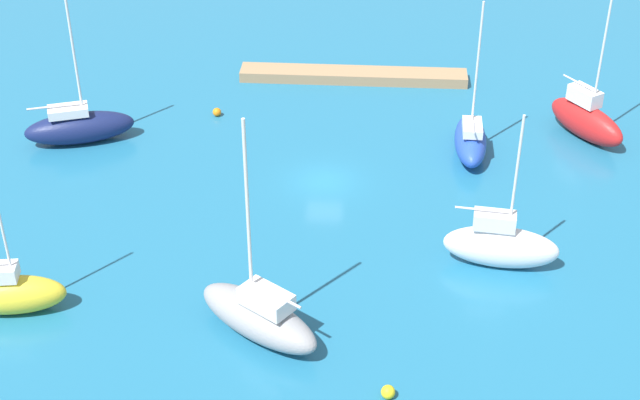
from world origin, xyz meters
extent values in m
plane|color=#1E668C|center=(0.00, 0.00, 0.00)|extent=(160.00, 160.00, 0.00)
cube|color=#997A56|center=(-1.35, -16.08, 0.42)|extent=(18.56, 2.29, 0.84)
ellipsoid|color=gray|center=(2.53, 15.87, 1.12)|extent=(7.85, 6.60, 2.24)
cube|color=silver|center=(2.02, 16.23, 2.72)|extent=(3.18, 2.88, 0.94)
cylinder|color=silver|center=(2.85, 15.65, 7.58)|extent=(0.19, 0.19, 10.67)
cylinder|color=silver|center=(1.47, 16.62, 3.34)|extent=(2.84, 2.07, 0.15)
ellipsoid|color=#2347B2|center=(-10.06, -4.48, 1.04)|extent=(2.42, 6.85, 2.09)
cube|color=silver|center=(-10.04, -3.94, 2.39)|extent=(1.40, 2.48, 0.61)
cylinder|color=silver|center=(-10.07, -4.82, 6.66)|extent=(0.16, 0.16, 9.15)
cylinder|color=silver|center=(-10.03, -3.51, 2.85)|extent=(0.21, 2.62, 0.13)
ellipsoid|color=red|center=(-18.64, -7.48, 1.28)|extent=(5.58, 6.77, 2.57)
cube|color=silver|center=(-18.32, -7.93, 3.15)|extent=(2.40, 2.71, 1.16)
cylinder|color=silver|center=(-18.83, -7.20, 7.84)|extent=(0.16, 0.16, 10.54)
cylinder|color=silver|center=(-17.92, -8.49, 3.88)|extent=(1.93, 2.66, 0.13)
ellipsoid|color=#141E4C|center=(18.04, -4.37, 1.13)|extent=(8.19, 4.91, 2.25)
cube|color=silver|center=(18.63, -4.17, 2.58)|extent=(3.14, 2.34, 0.65)
cylinder|color=silver|center=(17.67, -4.49, 7.08)|extent=(0.19, 0.19, 9.65)
cylinder|color=silver|center=(19.47, -3.88, 3.06)|extent=(3.64, 1.37, 0.15)
ellipsoid|color=white|center=(-10.90, 8.77, 1.31)|extent=(6.92, 2.73, 2.63)
cube|color=silver|center=(-10.37, 8.71, 3.12)|extent=(2.55, 1.45, 1.00)
cylinder|color=silver|center=(-11.24, 8.81, 6.33)|extent=(0.16, 0.16, 7.41)
cylinder|color=silver|center=(-9.65, 8.62, 3.77)|extent=(3.19, 0.51, 0.13)
ellipsoid|color=yellow|center=(16.31, 14.84, 1.12)|extent=(6.22, 2.93, 2.25)
sphere|color=orange|center=(8.82, -9.03, 0.33)|extent=(0.65, 0.65, 0.65)
sphere|color=yellow|center=(-4.40, 20.15, 0.36)|extent=(0.71, 0.71, 0.71)
camera|label=1|loc=(-3.29, 53.67, 33.07)|focal=52.20mm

